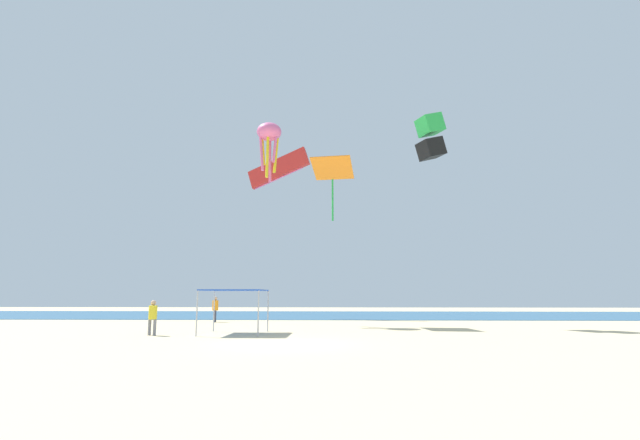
# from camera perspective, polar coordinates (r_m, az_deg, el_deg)

# --- Properties ---
(ground) EXTENTS (110.00, 110.00, 0.10)m
(ground) POSITION_cam_1_polar(r_m,az_deg,el_deg) (19.95, -4.34, -14.96)
(ground) COLOR beige
(ocean_strip) EXTENTS (110.00, 19.37, 0.03)m
(ocean_strip) POSITION_cam_1_polar(r_m,az_deg,el_deg) (47.56, -0.56, -11.44)
(ocean_strip) COLOR #28608C
(ocean_strip) RESTS_ON ground
(canopy_tent) EXTENTS (3.10, 3.30, 2.27)m
(canopy_tent) POSITION_cam_1_polar(r_m,az_deg,el_deg) (25.35, -10.26, -8.56)
(canopy_tent) COLOR #B2B2B7
(canopy_tent) RESTS_ON ground
(person_near_tent) EXTENTS (0.44, 0.49, 1.86)m
(person_near_tent) POSITION_cam_1_polar(r_m,az_deg,el_deg) (36.17, -12.61, -10.28)
(person_near_tent) COLOR #33384C
(person_near_tent) RESTS_ON ground
(person_leftmost) EXTENTS (0.45, 0.41, 1.73)m
(person_leftmost) POSITION_cam_1_polar(r_m,az_deg,el_deg) (25.42, -19.65, -10.78)
(person_leftmost) COLOR slate
(person_leftmost) RESTS_ON ground
(kite_parafoil_red) EXTENTS (6.13, 2.15, 3.82)m
(kite_parafoil_red) POSITION_cam_1_polar(r_m,az_deg,el_deg) (44.79, -5.07, 6.22)
(kite_parafoil_red) COLOR red
(kite_octopus_pink) EXTENTS (2.54, 2.54, 4.37)m
(kite_octopus_pink) POSITION_cam_1_polar(r_m,az_deg,el_deg) (35.97, -6.20, 10.24)
(kite_octopus_pink) COLOR pink
(kite_diamond_orange) EXTENTS (3.13, 3.01, 4.28)m
(kite_diamond_orange) POSITION_cam_1_polar(r_m,az_deg,el_deg) (33.35, 1.53, 5.97)
(kite_diamond_orange) COLOR orange
(kite_box_green) EXTENTS (2.12, 1.96, 3.33)m
(kite_box_green) POSITION_cam_1_polar(r_m,az_deg,el_deg) (34.12, 13.27, 9.79)
(kite_box_green) COLOR green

